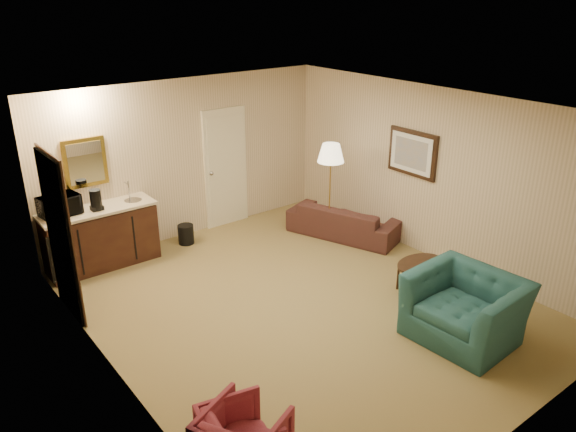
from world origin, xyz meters
name	(u,v)px	position (x,y,z in m)	size (l,w,h in m)	color
ground	(303,304)	(0.00, 0.00, 0.00)	(6.00, 6.00, 0.00)	olive
room_walls	(261,168)	(-0.10, 0.77, 1.72)	(5.02, 6.01, 2.61)	beige
wetbar_cabinet	(101,237)	(-1.65, 2.72, 0.46)	(1.64, 0.58, 0.92)	#371E11
sofa	(344,215)	(1.95, 1.30, 0.36)	(1.86, 0.54, 0.73)	black
teal_armchair	(467,298)	(1.04, -1.75, 0.53)	(1.22, 0.79, 1.06)	#224F55
coffee_table	(419,277)	(1.49, -0.70, 0.21)	(0.75, 0.50, 0.43)	black
floor_lamp	(330,192)	(1.70, 1.40, 0.81)	(0.43, 0.43, 1.62)	#B48F3C
waste_bin	(186,234)	(-0.30, 2.65, 0.16)	(0.26, 0.26, 0.32)	black
microwave	(59,203)	(-2.15, 2.77, 1.10)	(0.52, 0.29, 0.36)	black
coffee_maker	(96,200)	(-1.67, 2.66, 1.07)	(0.16, 0.16, 0.31)	black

